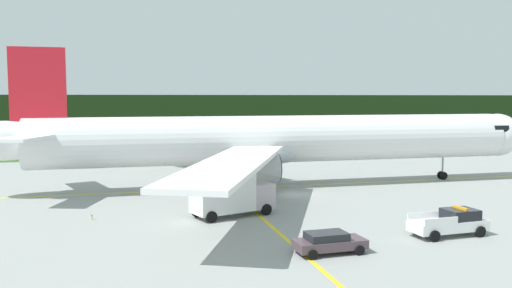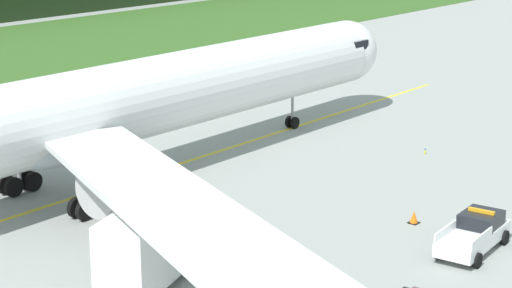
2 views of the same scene
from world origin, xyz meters
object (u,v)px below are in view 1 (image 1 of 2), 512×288
airliner (275,141)px  apron_cone (434,216)px  ops_pickup_truck (451,222)px  catering_truck (230,192)px  staff_car (329,242)px

airliner → apron_cone: 19.78m
ops_pickup_truck → catering_truck: (-13.49, 9.34, 1.05)m
airliner → catering_truck: size_ratio=8.51×
ops_pickup_truck → airliner: bearing=105.7°
staff_car → apron_cone: 12.70m
staff_car → ops_pickup_truck: bearing=11.0°
ops_pickup_truck → catering_truck: size_ratio=0.78×
catering_truck → staff_car: size_ratio=1.59×
ops_pickup_truck → catering_truck: catering_truck is taller
airliner → ops_pickup_truck: 23.16m
catering_truck → apron_cone: size_ratio=9.91×
airliner → apron_cone: (7.67, -17.66, -4.53)m
catering_truck → staff_car: catering_truck is taller
ops_pickup_truck → staff_car: (-9.59, -1.86, -0.20)m
airliner → catering_truck: (-7.32, -12.63, -2.93)m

